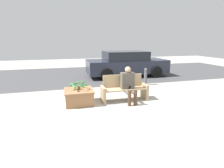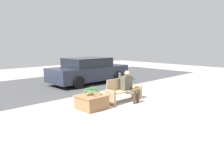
% 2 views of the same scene
% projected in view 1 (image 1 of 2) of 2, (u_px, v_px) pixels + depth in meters
% --- Properties ---
extents(ground_plane, '(30.00, 30.00, 0.00)m').
position_uv_depth(ground_plane, '(133.00, 111.00, 4.99)').
color(ground_plane, '#9E998E').
extents(road_surface, '(20.00, 6.00, 0.01)m').
position_uv_depth(road_surface, '(97.00, 74.00, 10.46)').
color(road_surface, '#424244').
rests_on(road_surface, ground_plane).
extents(bench, '(1.54, 0.48, 0.85)m').
position_uv_depth(bench, '(124.00, 89.00, 5.83)').
color(bench, tan).
rests_on(bench, ground_plane).
extents(person_seated, '(0.43, 0.64, 1.15)m').
position_uv_depth(person_seated, '(128.00, 83.00, 5.62)').
color(person_seated, '#4C473D').
rests_on(person_seated, ground_plane).
extents(planter_box, '(0.89, 0.85, 0.46)m').
position_uv_depth(planter_box, '(79.00, 96.00, 5.53)').
color(planter_box, '#936642').
rests_on(planter_box, ground_plane).
extents(potted_plant, '(0.58, 0.58, 0.34)m').
position_uv_depth(potted_plant, '(78.00, 84.00, 5.44)').
color(potted_plant, brown).
rests_on(potted_plant, planter_box).
extents(parked_car, '(4.40, 1.98, 1.38)m').
position_uv_depth(parked_car, '(126.00, 64.00, 9.77)').
color(parked_car, '#232838').
rests_on(parked_car, ground_plane).
extents(bollard_post, '(0.14, 0.14, 0.77)m').
position_uv_depth(bollard_post, '(145.00, 76.00, 7.80)').
color(bollard_post, '#4C4C51').
rests_on(bollard_post, ground_plane).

